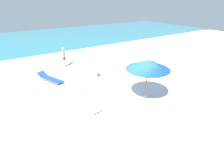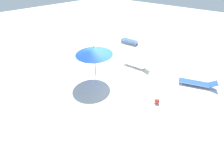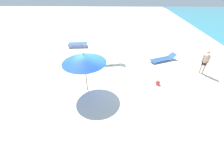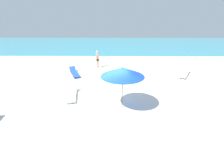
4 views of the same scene
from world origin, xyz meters
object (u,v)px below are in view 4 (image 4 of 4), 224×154
object	(u,v)px
sun_lounger_near_water_left	(71,94)
sun_lounger_under_umbrella	(74,73)
beach_umbrella	(123,72)
beach_ball	(111,78)
sun_lounger_beside_umbrella	(184,73)
beachgoer_wading_adult	(97,58)

from	to	relation	value
sun_lounger_near_water_left	sun_lounger_under_umbrella	bearing A→B (deg)	90.57
beach_umbrella	beach_ball	size ratio (longest dim) A/B	8.53
sun_lounger_under_umbrella	sun_lounger_beside_umbrella	bearing A→B (deg)	-23.28
beach_umbrella	sun_lounger_near_water_left	size ratio (longest dim) A/B	1.14
beach_umbrella	sun_lounger_under_umbrella	bearing A→B (deg)	125.26
beach_umbrella	beach_ball	bearing A→B (deg)	98.57
beach_umbrella	sun_lounger_under_umbrella	size ratio (longest dim) A/B	1.07
beach_umbrella	sun_lounger_beside_umbrella	world-z (taller)	beach_umbrella
sun_lounger_near_water_left	beachgoer_wading_adult	distance (m)	6.89
sun_lounger_under_umbrella	sun_lounger_beside_umbrella	world-z (taller)	sun_lounger_beside_umbrella
sun_lounger_beside_umbrella	sun_lounger_near_water_left	xyz separation A→B (m)	(-9.10, -4.31, -0.01)
sun_lounger_under_umbrella	beach_ball	xyz separation A→B (m)	(3.37, -1.21, -0.06)
sun_lounger_beside_umbrella	beach_umbrella	bearing A→B (deg)	-106.00
beach_umbrella	beachgoer_wading_adult	xyz separation A→B (m)	(-2.14, 8.03, -1.21)
beach_umbrella	beachgoer_wading_adult	distance (m)	8.40
sun_lounger_near_water_left	beach_umbrella	bearing A→B (deg)	-30.22
sun_lounger_under_umbrella	sun_lounger_beside_umbrella	xyz separation A→B (m)	(9.85, -0.14, 0.01)
sun_lounger_beside_umbrella	beach_ball	world-z (taller)	sun_lounger_beside_umbrella
beach_umbrella	beach_ball	world-z (taller)	beach_umbrella
sun_lounger_beside_umbrella	beachgoer_wading_adult	bearing A→B (deg)	-167.06
sun_lounger_near_water_left	beach_ball	world-z (taller)	sun_lounger_near_water_left
sun_lounger_under_umbrella	beach_umbrella	bearing A→B (deg)	-77.22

